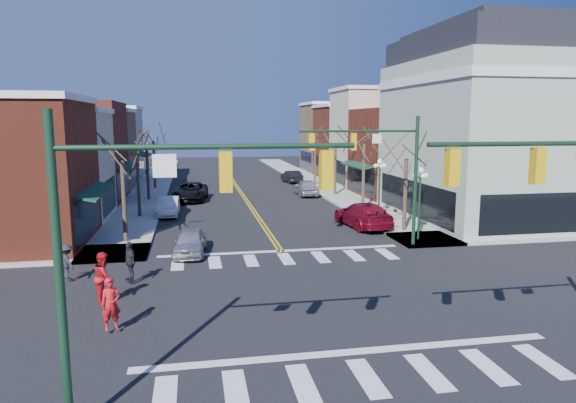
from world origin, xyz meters
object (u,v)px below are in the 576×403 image
lamppost_corner (420,191)px  pedestrian_dark_b (67,262)px  victorian_corner (496,125)px  pedestrian_red_b (104,277)px  car_left_mid (168,206)px  car_right_near (363,215)px  car_right_far (292,177)px  car_right_mid (306,187)px  pedestrian_red_a (111,304)px  pedestrian_dark_a (130,261)px  car_left_far (191,192)px  car_left_near (190,242)px  lamppost_midblock (379,178)px

lamppost_corner → pedestrian_dark_b: bearing=-166.8°
victorian_corner → pedestrian_red_b: victorian_corner is taller
lamppost_corner → car_left_mid: 18.41m
car_right_near → pedestrian_dark_b: (-16.40, -8.86, 0.10)m
car_right_near → car_right_far: size_ratio=1.35×
car_right_mid → car_right_far: (0.58, 10.10, -0.09)m
car_left_mid → car_right_far: (12.80, 18.31, -0.02)m
victorian_corner → car_right_mid: 17.97m
pedestrian_red_a → pedestrian_dark_a: pedestrian_red_a is taller
car_left_far → pedestrian_red_b: (-3.16, -25.58, 0.33)m
car_left_near → car_right_far: size_ratio=0.94×
car_left_far → car_left_mid: bearing=-95.5°
car_left_far → pedestrian_dark_b: (-5.20, -22.32, 0.13)m
car_right_near → victorian_corner: bearing=-178.3°
victorian_corner → pedestrian_red_a: bearing=-145.5°
car_right_far → pedestrian_red_b: size_ratio=2.15×
lamppost_corner → lamppost_midblock: bearing=90.0°
pedestrian_dark_a → car_left_near: bearing=126.0°
car_left_mid → pedestrian_red_a: 21.34m
car_left_near → car_right_mid: 22.38m
car_left_mid → car_right_near: size_ratio=0.76×
car_left_near → car_left_far: 18.54m
lamppost_corner → pedestrian_red_a: bearing=-146.3°
victorian_corner → car_right_far: (-10.10, 23.29, -5.97)m
car_left_near → car_left_mid: size_ratio=0.92×
car_right_near → lamppost_midblock: bearing=-139.4°
lamppost_corner → car_right_mid: size_ratio=0.96×
car_left_mid → car_right_mid: (12.22, 8.21, 0.07)m
victorian_corner → car_left_mid: victorian_corner is taller
car_right_mid → pedestrian_red_b: bearing=64.0°
pedestrian_red_a → pedestrian_dark_b: size_ratio=1.13×
lamppost_midblock → lamppost_corner: bearing=-90.0°
car_right_near → car_left_mid: bearing=-32.9°
victorian_corner → car_right_far: bearing=113.4°
car_left_mid → pedestrian_red_b: size_ratio=2.20×
car_right_far → pedestrian_dark_a: 36.98m
car_left_near → lamppost_corner: bearing=7.9°
lamppost_corner → car_right_near: bearing=111.5°
car_right_mid → car_right_far: car_right_mid is taller
car_left_mid → car_right_mid: car_right_mid is taller
car_right_near → pedestrian_red_a: size_ratio=3.22×
car_left_near → car_left_mid: car_left_mid is taller
pedestrian_dark_b → car_left_near: bearing=-90.2°
car_right_far → car_right_near: bearing=83.1°
victorian_corner → car_left_mid: (-22.90, 4.99, -5.96)m
pedestrian_dark_a → lamppost_corner: bearing=82.9°
car_left_mid → car_left_far: (1.60, 7.05, 0.09)m
lamppost_corner → car_left_near: size_ratio=1.11×
pedestrian_dark_b → car_right_far: bearing=-62.3°
lamppost_corner → pedestrian_red_b: (-16.16, -7.54, -1.85)m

